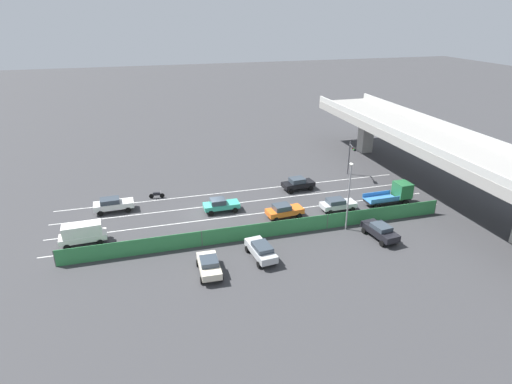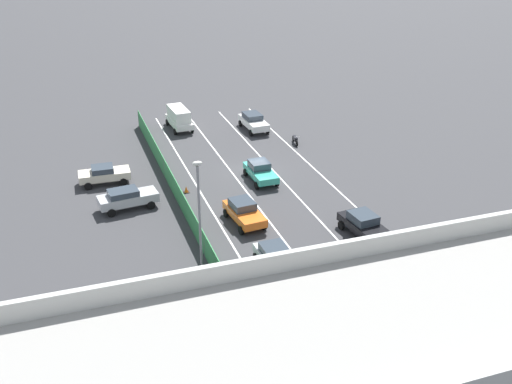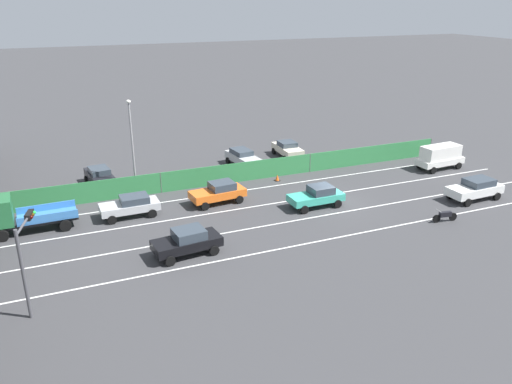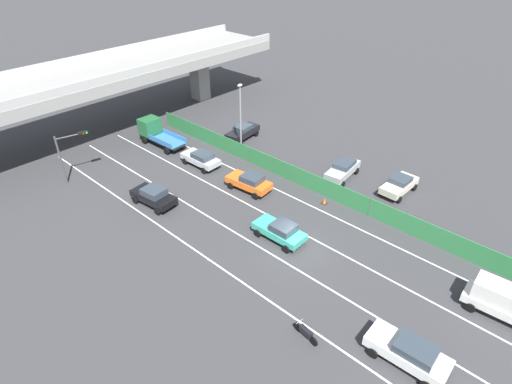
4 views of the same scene
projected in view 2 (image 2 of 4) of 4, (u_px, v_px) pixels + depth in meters
ground_plane at (255, 174)px, 52.59m from camera, size 300.00×300.00×0.00m
lane_line_left_edge at (335, 188)px, 50.05m from camera, size 0.14×45.64×0.01m
lane_line_mid_left at (295, 194)px, 49.00m from camera, size 0.14×45.64×0.01m
lane_line_mid_right at (253, 200)px, 47.94m from camera, size 0.14×45.64×0.01m
lane_line_right_edge at (209, 207)px, 46.89m from camera, size 0.14×45.64×0.01m
elevated_overpass at (489, 311)px, 24.58m from camera, size 51.43×9.20×7.96m
green_fence at (182, 201)px, 45.89m from camera, size 0.10×41.74×1.74m
car_sedan_white at (253, 121)px, 62.62m from camera, size 2.20×4.67×1.68m
car_taxi_orange at (244, 211)px, 44.24m from camera, size 2.36×4.43×1.66m
car_sedan_black at (364, 224)px, 42.48m from camera, size 2.40×4.41×1.67m
car_taxi_teal at (260, 171)px, 51.06m from camera, size 2.04×4.27×1.63m
car_van_white at (179, 117)px, 62.75m from camera, size 2.24×4.74×2.23m
car_sedan_silver at (276, 258)px, 38.45m from camera, size 2.07×4.27×1.55m
flatbed_truck_blue at (327, 325)px, 31.55m from camera, size 2.45×5.88×2.66m
motorcycle at (295, 139)px, 59.07m from camera, size 0.60×1.95×0.93m
parked_sedan_cream at (104, 174)px, 50.48m from camera, size 4.26×2.12×1.57m
parked_wagon_silver at (127, 198)px, 46.28m from camera, size 4.67×2.33×1.63m
parked_sedan_dark at (165, 291)px, 35.14m from camera, size 4.64×2.40×1.62m
traffic_light at (480, 248)px, 34.51m from camera, size 2.97×1.00×4.89m
street_lamp at (199, 208)px, 36.50m from camera, size 0.60×0.36×7.72m
traffic_cone at (186, 190)px, 49.14m from camera, size 0.47×0.47×0.57m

